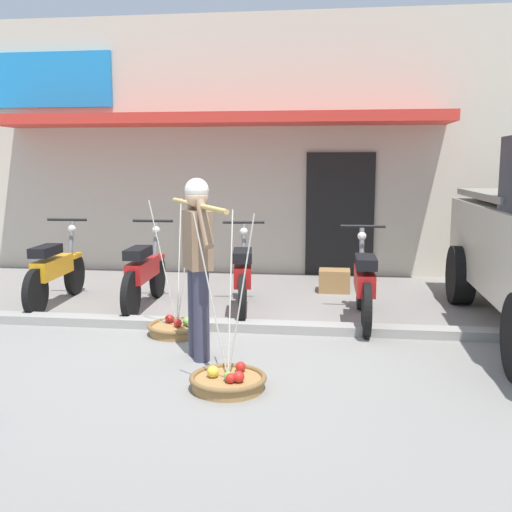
{
  "coord_description": "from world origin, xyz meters",
  "views": [
    {
      "loc": [
        1.19,
        -5.67,
        1.83
      ],
      "look_at": [
        0.37,
        0.6,
        0.85
      ],
      "focal_mm": 42.2,
      "sensor_mm": 36.0,
      "label": 1
    }
  ],
  "objects_px": {
    "motorcycle_third_in_row": "(243,276)",
    "wooden_crate": "(334,281)",
    "fruit_basket_right_side": "(177,327)",
    "motorcycle_nearest_shop": "(55,271)",
    "fruit_basket_left_side": "(228,380)",
    "motorcycle_second_in_row": "(144,273)",
    "fruit_vendor": "(198,256)",
    "motorcycle_end_of_row": "(364,284)"
  },
  "relations": [
    {
      "from": "wooden_crate",
      "to": "fruit_basket_right_side",
      "type": "bearing_deg",
      "value": -124.82
    },
    {
      "from": "fruit_vendor",
      "to": "motorcycle_third_in_row",
      "type": "distance_m",
      "value": 1.9
    },
    {
      "from": "wooden_crate",
      "to": "motorcycle_second_in_row",
      "type": "bearing_deg",
      "value": -151.31
    },
    {
      "from": "motorcycle_nearest_shop",
      "to": "wooden_crate",
      "type": "distance_m",
      "value": 3.83
    },
    {
      "from": "fruit_basket_left_side",
      "to": "motorcycle_end_of_row",
      "type": "xyz_separation_m",
      "value": [
        1.19,
        2.26,
        0.38
      ]
    },
    {
      "from": "fruit_basket_right_side",
      "to": "motorcycle_nearest_shop",
      "type": "height_order",
      "value": "fruit_basket_right_side"
    },
    {
      "from": "motorcycle_third_in_row",
      "to": "fruit_basket_left_side",
      "type": "bearing_deg",
      "value": -84.08
    },
    {
      "from": "fruit_basket_right_side",
      "to": "motorcycle_nearest_shop",
      "type": "relative_size",
      "value": 0.8
    },
    {
      "from": "fruit_vendor",
      "to": "fruit_basket_left_side",
      "type": "distance_m",
      "value": 1.24
    },
    {
      "from": "motorcycle_second_in_row",
      "to": "wooden_crate",
      "type": "bearing_deg",
      "value": 28.69
    },
    {
      "from": "fruit_vendor",
      "to": "fruit_basket_left_side",
      "type": "bearing_deg",
      "value": -61.15
    },
    {
      "from": "motorcycle_third_in_row",
      "to": "fruit_basket_right_side",
      "type": "bearing_deg",
      "value": -117.5
    },
    {
      "from": "fruit_basket_right_side",
      "to": "motorcycle_second_in_row",
      "type": "relative_size",
      "value": 0.8
    },
    {
      "from": "motorcycle_second_in_row",
      "to": "motorcycle_third_in_row",
      "type": "relative_size",
      "value": 1.0
    },
    {
      "from": "fruit_basket_left_side",
      "to": "wooden_crate",
      "type": "distance_m",
      "value": 4.0
    },
    {
      "from": "motorcycle_nearest_shop",
      "to": "motorcycle_third_in_row",
      "type": "xyz_separation_m",
      "value": [
        2.47,
        -0.04,
        0.0
      ]
    },
    {
      "from": "fruit_basket_right_side",
      "to": "motorcycle_second_in_row",
      "type": "xyz_separation_m",
      "value": [
        -0.71,
        1.1,
        0.38
      ]
    },
    {
      "from": "motorcycle_nearest_shop",
      "to": "motorcycle_second_in_row",
      "type": "height_order",
      "value": "same"
    },
    {
      "from": "motorcycle_second_in_row",
      "to": "motorcycle_end_of_row",
      "type": "bearing_deg",
      "value": -7.05
    },
    {
      "from": "fruit_vendor",
      "to": "fruit_basket_right_side",
      "type": "relative_size",
      "value": 1.17
    },
    {
      "from": "fruit_basket_left_side",
      "to": "fruit_vendor",
      "type": "bearing_deg",
      "value": 118.85
    },
    {
      "from": "motorcycle_second_in_row",
      "to": "fruit_basket_left_side",
      "type": "bearing_deg",
      "value": -59.42
    },
    {
      "from": "motorcycle_end_of_row",
      "to": "motorcycle_third_in_row",
      "type": "bearing_deg",
      "value": 168.22
    },
    {
      "from": "fruit_basket_right_side",
      "to": "wooden_crate",
      "type": "bearing_deg",
      "value": 55.18
    },
    {
      "from": "fruit_basket_left_side",
      "to": "motorcycle_second_in_row",
      "type": "distance_m",
      "value": 3.04
    },
    {
      "from": "fruit_vendor",
      "to": "motorcycle_end_of_row",
      "type": "relative_size",
      "value": 0.93
    },
    {
      "from": "fruit_vendor",
      "to": "fruit_basket_right_side",
      "type": "height_order",
      "value": "fruit_vendor"
    },
    {
      "from": "motorcycle_nearest_shop",
      "to": "motorcycle_third_in_row",
      "type": "distance_m",
      "value": 2.47
    },
    {
      "from": "motorcycle_nearest_shop",
      "to": "fruit_vendor",
      "type": "bearing_deg",
      "value": -38.71
    },
    {
      "from": "motorcycle_third_in_row",
      "to": "wooden_crate",
      "type": "relative_size",
      "value": 4.12
    },
    {
      "from": "motorcycle_third_in_row",
      "to": "motorcycle_end_of_row",
      "type": "relative_size",
      "value": 1.0
    },
    {
      "from": "fruit_basket_right_side",
      "to": "motorcycle_nearest_shop",
      "type": "xyz_separation_m",
      "value": [
        -1.91,
        1.11,
        0.38
      ]
    },
    {
      "from": "fruit_vendor",
      "to": "fruit_basket_left_side",
      "type": "height_order",
      "value": "fruit_vendor"
    },
    {
      "from": "motorcycle_end_of_row",
      "to": "wooden_crate",
      "type": "distance_m",
      "value": 1.7
    },
    {
      "from": "motorcycle_third_in_row",
      "to": "wooden_crate",
      "type": "height_order",
      "value": "motorcycle_third_in_row"
    },
    {
      "from": "motorcycle_nearest_shop",
      "to": "motorcycle_end_of_row",
      "type": "xyz_separation_m",
      "value": [
        3.92,
        -0.34,
        0.0
      ]
    },
    {
      "from": "fruit_vendor",
      "to": "fruit_basket_right_side",
      "type": "distance_m",
      "value": 1.24
    },
    {
      "from": "motorcycle_third_in_row",
      "to": "wooden_crate",
      "type": "bearing_deg",
      "value": 50.15
    },
    {
      "from": "motorcycle_third_in_row",
      "to": "wooden_crate",
      "type": "xyz_separation_m",
      "value": [
        1.12,
        1.34,
        -0.29
      ]
    },
    {
      "from": "fruit_basket_left_side",
      "to": "motorcycle_nearest_shop",
      "type": "distance_m",
      "value": 3.8
    },
    {
      "from": "motorcycle_third_in_row",
      "to": "motorcycle_end_of_row",
      "type": "bearing_deg",
      "value": -11.78
    },
    {
      "from": "fruit_basket_left_side",
      "to": "motorcycle_third_in_row",
      "type": "xyz_separation_m",
      "value": [
        -0.27,
        2.57,
        0.38
      ]
    }
  ]
}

